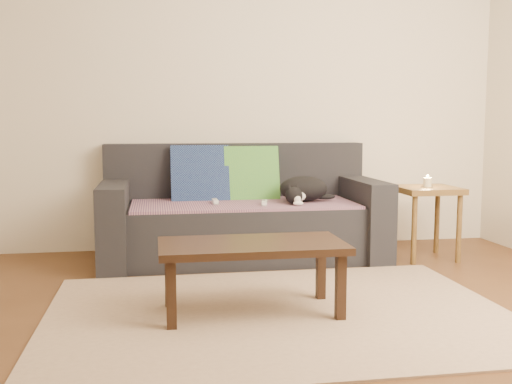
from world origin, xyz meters
TOP-DOWN VIEW (x-y plane):
  - ground at (0.00, 0.00)m, footprint 4.50×4.50m
  - back_wall at (0.00, 2.00)m, footprint 4.50×0.04m
  - sofa at (0.00, 1.57)m, footprint 2.10×0.94m
  - throw_blanket at (0.00, 1.48)m, footprint 1.66×0.74m
  - cushion_navy at (-0.30, 1.74)m, footprint 0.45×0.23m
  - cushion_green at (0.10, 1.74)m, footprint 0.43×0.21m
  - cat at (0.45, 1.45)m, footprint 0.47×0.44m
  - wii_remote_a at (-0.21, 1.46)m, footprint 0.04×0.15m
  - wii_remote_b at (0.13, 1.32)m, footprint 0.07×0.15m
  - side_table at (1.39, 1.30)m, footprint 0.44×0.44m
  - candle at (1.39, 1.30)m, footprint 0.06×0.06m
  - rug at (0.00, 0.15)m, footprint 2.50×1.80m
  - coffee_table at (-0.14, 0.18)m, footprint 0.99×0.50m

SIDE VIEW (x-z plane):
  - ground at x=0.00m, z-range 0.00..0.00m
  - rug at x=0.00m, z-range 0.00..0.01m
  - sofa at x=0.00m, z-range -0.13..0.74m
  - coffee_table at x=-0.14m, z-range 0.15..0.55m
  - throw_blanket at x=0.00m, z-range 0.42..0.44m
  - wii_remote_a at x=-0.21m, z-range 0.44..0.47m
  - wii_remote_b at x=0.13m, z-range 0.44..0.47m
  - side_table at x=1.39m, z-range 0.18..0.73m
  - cat at x=0.45m, z-range 0.44..0.63m
  - candle at x=1.39m, z-range 0.54..0.64m
  - cushion_navy at x=-0.30m, z-range 0.40..0.86m
  - cushion_green at x=0.10m, z-range 0.41..0.85m
  - back_wall at x=0.00m, z-range 0.00..2.60m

